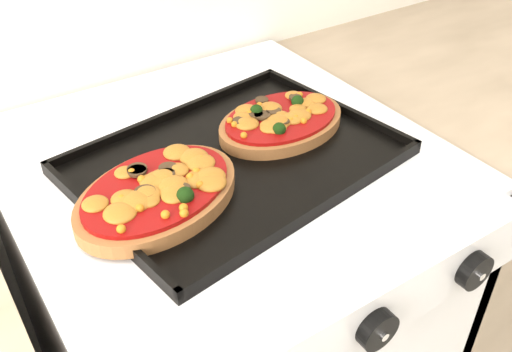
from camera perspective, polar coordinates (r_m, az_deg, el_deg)
stove at (r=1.15m, az=-2.60°, el=-16.78°), size 0.60×0.60×0.91m
control_panel at (r=0.68m, az=10.74°, el=-13.83°), size 0.60×0.02×0.09m
knob_center at (r=0.67m, az=12.02°, el=-14.80°), size 0.05×0.02×0.05m
knob_right at (r=0.77m, az=20.97°, el=-8.83°), size 0.05×0.02×0.05m
baking_tray at (r=0.80m, az=-2.00°, el=1.89°), size 0.47×0.37×0.02m
pizza_left at (r=0.72m, az=-9.85°, el=-1.57°), size 0.27×0.22×0.03m
pizza_right at (r=0.86m, az=2.54°, el=5.60°), size 0.22×0.16×0.03m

